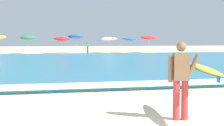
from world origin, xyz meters
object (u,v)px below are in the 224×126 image
Objects in this scene: surfer_with_board at (192,74)px; beach_umbrella_7 at (149,38)px; beach_umbrella_4 at (76,36)px; beach_umbrella_3 at (62,39)px; beach_umbrella_5 at (109,39)px; beach_umbrella_6 at (129,39)px; beachgoer_near_row_left at (88,47)px; beach_umbrella_2 at (28,38)px.

beach_umbrella_7 is at bearing 72.72° from surfer_with_board.
beach_umbrella_4 is (1.35, 36.13, 1.12)m from surfer_with_board.
beach_umbrella_4 is (1.87, 0.15, 0.32)m from beach_umbrella_3.
surfer_with_board is 1.08× the size of beach_umbrella_5.
surfer_with_board is 1.08× the size of beach_umbrella_3.
beach_umbrella_4 is 9.88m from beach_umbrella_7.
beach_umbrella_6 reaches higher than beach_umbrella_5.
beach_umbrella_6 is (8.74, -0.95, 0.00)m from beach_umbrella_3.
beach_umbrella_5 is 3.15m from beachgoer_near_row_left.
surfer_with_board is 35.99m from beach_umbrella_3.
beach_umbrella_7 is at bearing 2.66° from beach_umbrella_2.
beachgoer_near_row_left is (-5.54, -0.09, -0.99)m from beach_umbrella_6.
beach_umbrella_4 is 2.21m from beachgoer_near_row_left.
beach_umbrella_4 reaches higher than beach_umbrella_7.
beach_umbrella_4 reaches higher than beach_umbrella_6.
beach_umbrella_2 is at bearing -171.40° from beach_umbrella_3.
beach_umbrella_5 is 1.02× the size of beach_umbrella_6.
beach_umbrella_3 is 1.90m from beach_umbrella_4.
beach_umbrella_5 reaches higher than surfer_with_board.
beach_umbrella_4 reaches higher than beach_umbrella_2.
beach_umbrella_2 is 1.05× the size of beach_umbrella_5.
surfer_with_board is at bearing -82.43° from beach_umbrella_2.
beach_umbrella_7 is at bearing -0.25° from beach_umbrella_4.
beach_umbrella_6 reaches higher than beachgoer_near_row_left.
beach_umbrella_4 is at bearing 173.42° from beach_umbrella_5.
surfer_with_board is 36.08m from beach_umbrella_5.
beachgoer_near_row_left is (1.33, -1.18, -1.31)m from beach_umbrella_4.
beach_umbrella_7 is (3.01, 1.05, 0.17)m from beach_umbrella_6.
beach_umbrella_6 is at bearing -12.98° from beach_umbrella_5.
beach_umbrella_3 is at bearing 8.60° from beach_umbrella_2.
surfer_with_board is at bearing -89.18° from beach_umbrella_3.
beach_umbrella_3 is (-0.52, 35.98, 0.81)m from surfer_with_board.
beach_umbrella_4 is 1.07× the size of beach_umbrella_7.
beach_umbrella_7 is 1.48× the size of beachgoer_near_row_left.
beach_umbrella_4 is at bearing 87.86° from surfer_with_board.
beach_umbrella_6 is 3.19m from beach_umbrella_7.
beach_umbrella_2 is 12.92m from beach_umbrella_6.
beachgoer_near_row_left is at bearing 85.62° from surfer_with_board.
beach_umbrella_7 reaches higher than beach_umbrella_2.
beach_umbrella_5 is at bearing 81.09° from surfer_with_board.
beach_umbrella_4 is 1.19× the size of beach_umbrella_6.
beach_umbrella_2 is at bearing -177.34° from beach_umbrella_7.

